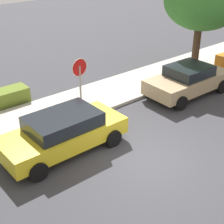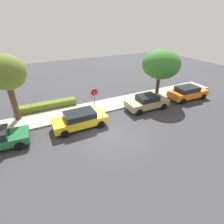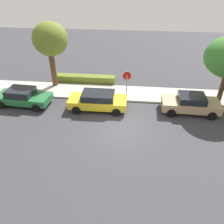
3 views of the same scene
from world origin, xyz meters
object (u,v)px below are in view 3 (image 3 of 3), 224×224
(parked_car_tan, at_px, (191,103))
(stop_sign, at_px, (127,80))
(fire_hydrant, at_px, (195,99))
(street_tree_mid_block, at_px, (50,40))
(parked_car_green, at_px, (23,97))
(parked_car_yellow, at_px, (98,100))

(parked_car_tan, bearing_deg, stop_sign, 161.46)
(parked_car_tan, distance_m, fire_hydrant, 1.69)
(street_tree_mid_block, bearing_deg, parked_car_green, -112.33)
(parked_car_yellow, relative_size, street_tree_mid_block, 0.78)
(parked_car_yellow, height_order, fire_hydrant, parked_car_yellow)
(parked_car_green, bearing_deg, parked_car_yellow, -0.45)
(parked_car_green, bearing_deg, street_tree_mid_block, 67.67)
(parked_car_yellow, height_order, street_tree_mid_block, street_tree_mid_block)
(parked_car_tan, distance_m, parked_car_green, 13.22)
(parked_car_tan, height_order, street_tree_mid_block, street_tree_mid_block)
(parked_car_tan, xyz_separation_m, parked_car_green, (-13.22, -0.25, -0.03))
(parked_car_green, bearing_deg, fire_hydrant, 7.12)
(stop_sign, bearing_deg, parked_car_green, -166.93)
(stop_sign, distance_m, parked_car_yellow, 3.03)
(parked_car_green, bearing_deg, parked_car_tan, 1.08)
(street_tree_mid_block, bearing_deg, fire_hydrant, -9.14)
(parked_car_yellow, height_order, parked_car_green, parked_car_yellow)
(parked_car_yellow, bearing_deg, fire_hydrant, 12.90)
(parked_car_green, height_order, fire_hydrant, parked_car_green)
(parked_car_yellow, distance_m, street_tree_mid_block, 6.91)
(parked_car_tan, bearing_deg, parked_car_green, -178.92)
(parked_car_yellow, xyz_separation_m, street_tree_mid_block, (-4.60, 3.78, 3.51))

